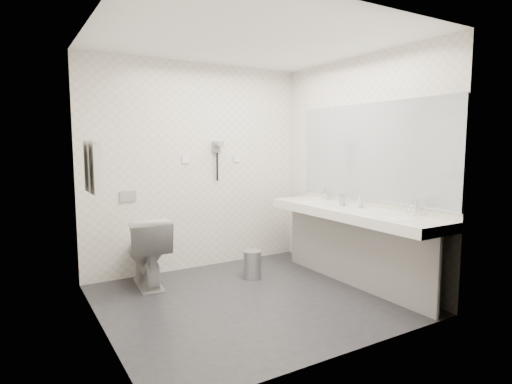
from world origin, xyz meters
TOP-DOWN VIEW (x-y plane):
  - floor at (0.00, 0.00)m, footprint 2.80×2.80m
  - ceiling at (0.00, 0.00)m, footprint 2.80×2.80m
  - wall_back at (0.00, 1.30)m, footprint 2.80×0.00m
  - wall_front at (0.00, -1.30)m, footprint 2.80×0.00m
  - wall_left at (-1.40, 0.00)m, footprint 0.00×2.60m
  - wall_right at (1.40, 0.00)m, footprint 0.00×2.60m
  - vanity_counter at (1.12, -0.20)m, footprint 0.55×2.20m
  - vanity_panel at (1.15, -0.20)m, footprint 0.03×2.15m
  - vanity_post_near at (1.18, -1.24)m, footprint 0.06×0.06m
  - vanity_post_far at (1.18, 0.84)m, footprint 0.06×0.06m
  - mirror at (1.39, -0.20)m, footprint 0.02×2.20m
  - basin_near at (1.12, -0.85)m, footprint 0.40×0.31m
  - basin_far at (1.12, 0.45)m, footprint 0.40×0.31m
  - faucet_near at (1.32, -0.85)m, footprint 0.04×0.04m
  - faucet_far at (1.32, 0.45)m, footprint 0.04×0.04m
  - soap_bottle_a at (1.27, -0.22)m, footprint 0.08×0.08m
  - soap_bottle_c at (1.23, -0.22)m, footprint 0.06×0.06m
  - glass_left at (1.22, 0.02)m, footprint 0.07×0.07m
  - glass_right at (1.29, 0.13)m, footprint 0.07×0.07m
  - toilet at (-0.76, 0.94)m, footprint 0.50×0.79m
  - flush_plate at (-0.85, 1.29)m, footprint 0.18×0.02m
  - pedal_bin at (0.35, 0.57)m, footprint 0.26×0.26m
  - bin_lid at (0.35, 0.57)m, footprint 0.22×0.22m
  - towel_rail at (-1.35, 0.55)m, footprint 0.02×0.62m
  - towel_near at (-1.34, 0.41)m, footprint 0.07×0.24m
  - towel_far at (-1.34, 0.69)m, footprint 0.07×0.24m
  - dryer_cradle at (0.25, 1.27)m, footprint 0.10×0.04m
  - dryer_barrel at (0.25, 1.20)m, footprint 0.08×0.14m
  - dryer_cord at (0.25, 1.26)m, footprint 0.02×0.02m
  - switch_plate_a at (-0.15, 1.29)m, footprint 0.09×0.02m
  - switch_plate_b at (0.55, 1.29)m, footprint 0.09×0.02m

SIDE VIEW (x-z plane):
  - floor at x=0.00m, z-range 0.00..0.00m
  - pedal_bin at x=0.35m, z-range 0.00..0.30m
  - bin_lid at x=0.35m, z-range 0.30..0.32m
  - vanity_panel at x=1.15m, z-range 0.00..0.75m
  - vanity_post_near at x=1.18m, z-range 0.00..0.75m
  - vanity_post_far at x=1.18m, z-range 0.00..0.75m
  - toilet at x=-0.76m, z-range 0.00..0.77m
  - vanity_counter at x=1.12m, z-range 0.75..0.85m
  - basin_near at x=1.12m, z-range 0.81..0.86m
  - basin_far at x=1.12m, z-range 0.81..0.86m
  - glass_right at x=1.29m, z-range 0.85..0.96m
  - soap_bottle_a at x=1.27m, z-range 0.85..0.97m
  - glass_left at x=1.22m, z-range 0.85..0.97m
  - soap_bottle_c at x=1.23m, z-range 0.85..0.98m
  - faucet_near at x=1.32m, z-range 0.85..1.00m
  - faucet_far at x=1.32m, z-range 0.85..1.00m
  - flush_plate at x=-0.85m, z-range 0.89..1.01m
  - wall_back at x=0.00m, z-range -0.15..2.65m
  - wall_front at x=0.00m, z-range -0.15..2.65m
  - wall_left at x=-1.40m, z-range -0.05..2.55m
  - wall_right at x=1.40m, z-range -0.05..2.55m
  - dryer_cord at x=0.25m, z-range 1.07..1.43m
  - towel_near at x=-1.34m, z-range 1.09..1.57m
  - towel_far at x=-1.34m, z-range 1.09..1.57m
  - switch_plate_a at x=-0.15m, z-range 1.31..1.40m
  - switch_plate_b at x=0.55m, z-range 1.31..1.40m
  - mirror at x=1.39m, z-range 0.92..1.98m
  - dryer_cradle at x=0.25m, z-range 1.43..1.57m
  - dryer_barrel at x=0.25m, z-range 1.49..1.57m
  - towel_rail at x=-1.35m, z-range 1.54..1.56m
  - ceiling at x=0.00m, z-range 2.50..2.50m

